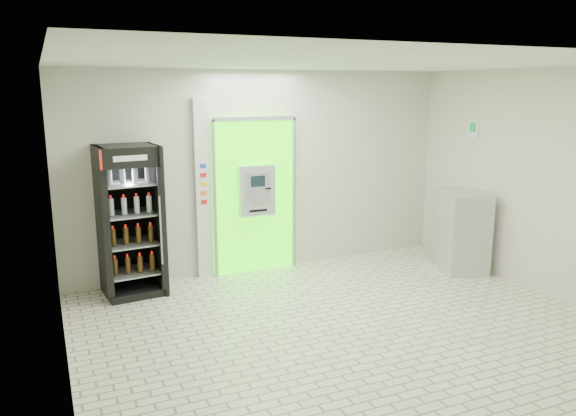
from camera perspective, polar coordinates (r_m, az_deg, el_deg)
ground at (r=6.73m, az=5.74°, el=-11.95°), size 6.00×6.00×0.00m
room_shell at (r=6.21m, az=6.10°, el=3.76°), size 6.00×6.00×6.00m
atm_assembly at (r=8.40m, az=-3.43°, el=1.35°), size 1.30×0.24×2.33m
pillar at (r=8.17m, az=-8.66°, el=1.86°), size 0.22×0.11×2.60m
beverage_cooler at (r=7.75m, az=-15.73°, el=-1.54°), size 0.82×0.76×2.01m
steel_cabinet at (r=8.96m, az=17.09°, el=-2.19°), size 0.87×1.05×1.21m
exit_sign at (r=9.07m, az=18.29°, el=7.63°), size 0.02×0.22×0.26m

